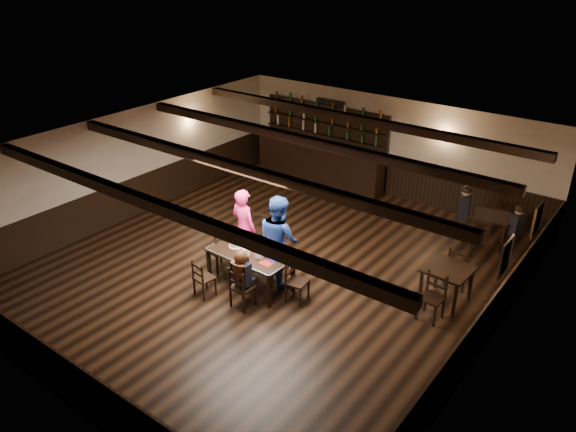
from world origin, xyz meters
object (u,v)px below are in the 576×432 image
Objects in this scene: chair_near_right at (240,285)px; man_blue at (279,239)px; dining_table at (250,256)px; woman_pink at (244,228)px; cake at (237,244)px; chair_near_left at (201,276)px; bar_counter at (321,156)px.

man_blue is at bearing 92.45° from chair_near_right.
chair_near_right reaches higher than dining_table.
woman_pink reaches higher than cake.
chair_near_right is at bearing 9.40° from chair_near_left.
woman_pink is 0.94× the size of man_blue.
chair_near_right is 0.49× the size of woman_pink.
man_blue reaches higher than chair_near_right.
chair_near_left is at bearing -170.60° from chair_near_right.
chair_near_left is 0.18× the size of bar_counter.
dining_table is 0.67m from man_blue.
dining_table is 1.99× the size of chair_near_right.
chair_near_right reaches higher than cake.
bar_counter is at bearing 103.34° from chair_near_left.
dining_table is 5.90m from bar_counter.
man_blue is at bearing -176.13° from woman_pink.
man_blue is at bearing 59.78° from chair_near_left.
bar_counter is (-2.39, 6.26, 0.22)m from chair_near_right.
bar_counter is at bearing -68.84° from woman_pink.
chair_near_right is at bearing -63.41° from dining_table.
man_blue reaches higher than chair_near_left.
cake is (0.25, -0.51, -0.08)m from woman_pink.
cake is at bearing 54.45° from man_blue.
cake is at bearing 121.33° from woman_pink.
chair_near_left is 0.42× the size of man_blue.
woman_pink is 5.48× the size of cake.
woman_pink is 0.95m from man_blue.
bar_counter reaches higher than chair_near_right.
chair_near_right is 6.70m from bar_counter.
bar_counter is at bearing 106.59° from cake.
chair_near_left is 6.59m from bar_counter.
dining_table is 0.42m from cake.
man_blue is (0.95, -0.03, 0.06)m from woman_pink.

